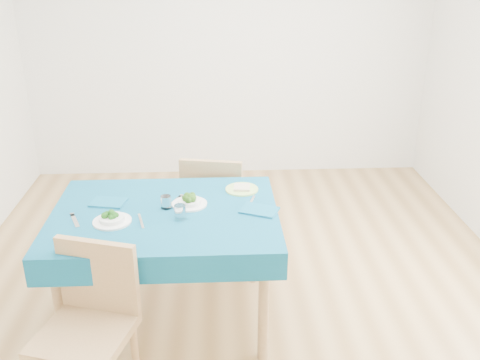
{
  "coord_description": "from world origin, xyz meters",
  "views": [
    {
      "loc": [
        -0.15,
        -3.06,
        2.16
      ],
      "look_at": [
        0.0,
        0.0,
        0.85
      ],
      "focal_mm": 40.0,
      "sensor_mm": 36.0,
      "label": 1
    }
  ],
  "objects_px": {
    "side_plate": "(242,189)",
    "table": "(168,267)",
    "bowl_near": "(112,217)",
    "bowl_far": "(189,200)",
    "chair_near": "(81,318)",
    "chair_far": "(216,190)"
  },
  "relations": [
    {
      "from": "side_plate",
      "to": "table",
      "type": "bearing_deg",
      "value": -148.24
    },
    {
      "from": "bowl_near",
      "to": "bowl_far",
      "type": "xyz_separation_m",
      "value": [
        0.43,
        0.2,
        -0.0
      ]
    },
    {
      "from": "chair_near",
      "to": "side_plate",
      "type": "relative_size",
      "value": 5.1
    },
    {
      "from": "table",
      "to": "chair_near",
      "type": "xyz_separation_m",
      "value": [
        -0.36,
        -0.68,
        0.16
      ]
    },
    {
      "from": "bowl_far",
      "to": "side_plate",
      "type": "relative_size",
      "value": 1.0
    },
    {
      "from": "bowl_near",
      "to": "bowl_far",
      "type": "bearing_deg",
      "value": 25.5
    },
    {
      "from": "chair_far",
      "to": "table",
      "type": "bearing_deg",
      "value": 79.54
    },
    {
      "from": "bowl_far",
      "to": "chair_near",
      "type": "bearing_deg",
      "value": -123.37
    },
    {
      "from": "table",
      "to": "bowl_far",
      "type": "xyz_separation_m",
      "value": [
        0.14,
        0.09,
        0.41
      ]
    },
    {
      "from": "chair_near",
      "to": "bowl_near",
      "type": "xyz_separation_m",
      "value": [
        0.08,
        0.56,
        0.26
      ]
    },
    {
      "from": "bowl_near",
      "to": "bowl_far",
      "type": "relative_size",
      "value": 1.03
    },
    {
      "from": "table",
      "to": "side_plate",
      "type": "relative_size",
      "value": 6.28
    },
    {
      "from": "table",
      "to": "bowl_near",
      "type": "distance_m",
      "value": 0.51
    },
    {
      "from": "chair_far",
      "to": "bowl_far",
      "type": "height_order",
      "value": "chair_far"
    },
    {
      "from": "chair_far",
      "to": "bowl_near",
      "type": "xyz_separation_m",
      "value": [
        -0.59,
        -0.89,
        0.25
      ]
    },
    {
      "from": "bowl_far",
      "to": "bowl_near",
      "type": "bearing_deg",
      "value": -154.5
    },
    {
      "from": "chair_near",
      "to": "side_plate",
      "type": "xyz_separation_m",
      "value": [
        0.83,
        0.97,
        0.23
      ]
    },
    {
      "from": "bowl_near",
      "to": "side_plate",
      "type": "bearing_deg",
      "value": 28.38
    },
    {
      "from": "table",
      "to": "side_plate",
      "type": "bearing_deg",
      "value": 31.76
    },
    {
      "from": "table",
      "to": "chair_far",
      "type": "relative_size",
      "value": 1.21
    },
    {
      "from": "chair_near",
      "to": "bowl_near",
      "type": "relative_size",
      "value": 4.95
    },
    {
      "from": "chair_far",
      "to": "side_plate",
      "type": "distance_m",
      "value": 0.56
    }
  ]
}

